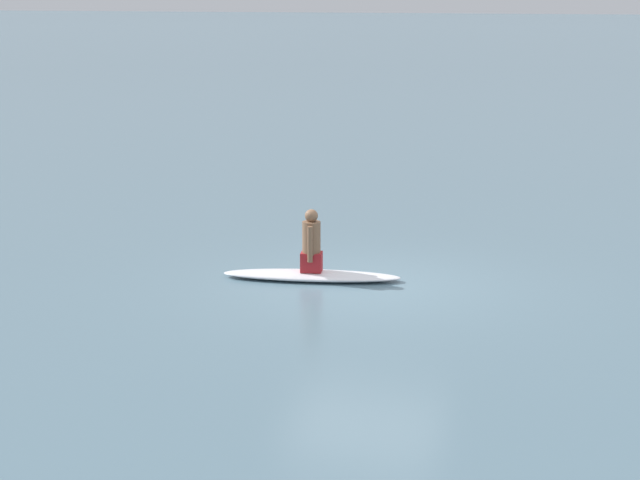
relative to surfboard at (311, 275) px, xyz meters
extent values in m
plane|color=slate|center=(-0.09, -0.94, -0.07)|extent=(400.00, 400.00, 0.00)
ellipsoid|color=white|center=(0.00, 0.00, 0.00)|extent=(1.16, 2.95, 0.14)
cube|color=#A51E23|center=(0.00, 0.00, 0.23)|extent=(0.33, 0.38, 0.32)
cylinder|color=brown|center=(0.00, 0.00, 0.63)|extent=(0.34, 0.34, 0.53)
sphere|color=brown|center=(0.00, 0.00, 0.98)|extent=(0.21, 0.21, 0.21)
cylinder|color=brown|center=(0.18, 0.03, 0.56)|extent=(0.10, 0.10, 0.58)
cylinder|color=brown|center=(-0.18, -0.03, 0.56)|extent=(0.10, 0.10, 0.58)
camera|label=1|loc=(-16.24, -5.21, 4.50)|focal=61.39mm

